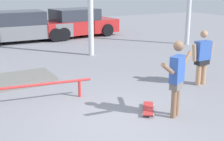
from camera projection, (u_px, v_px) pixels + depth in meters
The scene contains 7 objects.
ground_plane at pixel (119, 122), 6.10m from camera, with size 36.00×36.00×0.00m, color gray.
skateboarder at pixel (177, 75), 6.11m from camera, with size 1.22×0.66×1.56m.
skateboard at pixel (148, 108), 6.57m from camera, with size 0.60×0.74×0.08m.
grind_rail at pixel (27, 88), 6.94m from camera, with size 2.92×0.43×0.44m.
parked_car_grey at pixel (19, 27), 14.39m from camera, with size 4.56×2.06×1.39m.
parked_car_red at pixel (77, 23), 15.80m from camera, with size 4.09×2.26×1.39m.
bystander at pixel (202, 56), 8.14m from camera, with size 0.76×0.23×1.45m.
Camera 1 is at (-2.77, -4.87, 2.61)m, focal length 50.00 mm.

